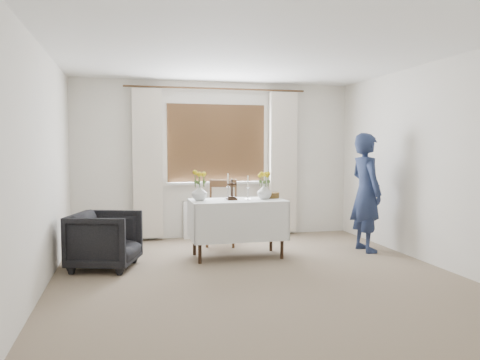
% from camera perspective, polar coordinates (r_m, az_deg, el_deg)
% --- Properties ---
extents(ground, '(5.00, 5.00, 0.00)m').
position_cam_1_polar(ground, '(5.34, 2.27, -11.79)').
color(ground, gray).
rests_on(ground, ground).
extents(altar_table, '(1.24, 0.64, 0.76)m').
position_cam_1_polar(altar_table, '(6.22, -0.31, -5.92)').
color(altar_table, white).
rests_on(altar_table, ground).
extents(wooden_chair, '(0.56, 0.56, 0.97)m').
position_cam_1_polar(wooden_chair, '(6.95, -2.25, -4.01)').
color(wooden_chair, '#542F1C').
rests_on(wooden_chair, ground).
extents(armchair, '(0.94, 0.92, 0.68)m').
position_cam_1_polar(armchair, '(5.87, -16.12, -7.06)').
color(armchair, black).
rests_on(armchair, ground).
extents(person, '(0.42, 0.62, 1.65)m').
position_cam_1_polar(person, '(6.76, 15.12, -1.46)').
color(person, navy).
rests_on(person, ground).
extents(radiator, '(1.10, 0.10, 0.60)m').
position_cam_1_polar(radiator, '(7.58, -2.76, -4.75)').
color(radiator, white).
rests_on(radiator, ground).
extents(wooden_cross, '(0.14, 0.10, 0.28)m').
position_cam_1_polar(wooden_cross, '(6.13, -1.01, -1.17)').
color(wooden_cross, black).
rests_on(wooden_cross, altar_table).
extents(candlestick_left, '(0.12, 0.12, 0.35)m').
position_cam_1_polar(candlestick_left, '(6.15, -1.47, -0.82)').
color(candlestick_left, silver).
rests_on(candlestick_left, altar_table).
extents(candlestick_right, '(0.09, 0.09, 0.32)m').
position_cam_1_polar(candlestick_right, '(6.16, 0.97, -0.94)').
color(candlestick_right, silver).
rests_on(candlestick_right, altar_table).
extents(flower_vase_left, '(0.23, 0.23, 0.21)m').
position_cam_1_polar(flower_vase_left, '(6.10, -4.96, -1.53)').
color(flower_vase_left, silver).
rests_on(flower_vase_left, altar_table).
extents(flower_vase_right, '(0.23, 0.23, 0.20)m').
position_cam_1_polar(flower_vase_right, '(6.26, 3.00, -1.41)').
color(flower_vase_right, silver).
rests_on(flower_vase_right, altar_table).
extents(wicker_basket, '(0.26, 0.26, 0.08)m').
position_cam_1_polar(wicker_basket, '(6.40, 3.90, -1.86)').
color(wicker_basket, brown).
rests_on(wicker_basket, altar_table).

